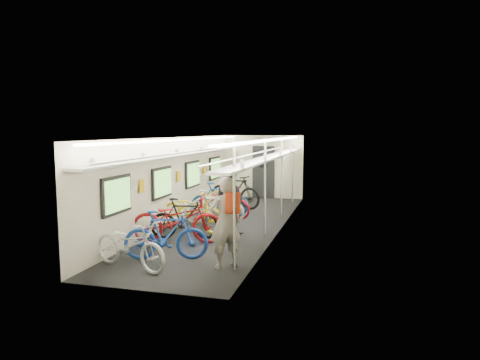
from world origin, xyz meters
The scene contains 14 objects.
train_car_shell centered at (-0.36, 0.71, 1.66)m, with size 10.00×10.00×10.00m.
bicycle_0 centered at (-0.70, -4.05, 0.46)m, with size 0.61×1.76×0.93m, color silver.
bicycle_1 centered at (-0.29, -3.35, 0.51)m, with size 0.48×1.69×1.01m, color #1B43A4.
bicycle_2 centered at (-0.58, -2.10, 0.55)m, with size 0.73×2.10×1.10m, color maroon.
bicycle_3 centered at (-0.56, -1.73, 0.50)m, with size 0.47×1.66×1.00m, color black.
bicycle_4 centered at (-0.68, -0.87, 0.53)m, with size 0.70×2.02×1.06m, color yellow.
bicycle_5 centered at (-0.43, -0.10, 0.48)m, with size 0.45×1.60×0.96m, color silver.
bicycle_6 centered at (-0.45, 0.44, 0.46)m, with size 0.61×1.75×0.92m, color #B4B3B8.
bicycle_7 centered at (-0.54, 1.02, 0.52)m, with size 0.49×1.74×1.04m, color navy.
bicycle_8 centered at (-0.41, 0.94, 0.47)m, with size 0.62×1.77×0.93m, color maroon.
bicycle_9 centered at (-0.49, 2.53, 0.58)m, with size 0.54×1.92×1.16m, color black.
passenger_near centered at (1.00, -3.53, 0.87)m, with size 0.63×0.42×1.74m, color gray.
passenger_mid centered at (0.33, -0.90, 0.83)m, with size 0.80×0.63×1.66m, color black.
backpack centered at (1.20, -3.70, 1.28)m, with size 0.26×0.14×0.38m, color #BD3312.
Camera 1 is at (3.26, -11.06, 2.59)m, focal length 32.00 mm.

